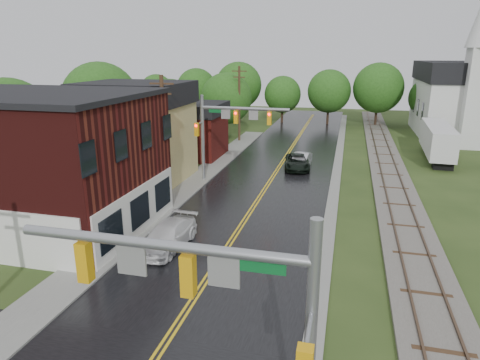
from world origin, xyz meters
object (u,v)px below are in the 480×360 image
at_px(church, 464,91).
at_px(tree_left_b, 102,103).
at_px(tree_left_a, 11,123).
at_px(suv_dark, 297,162).
at_px(semi_trailer, 438,139).
at_px(pickup_white, 168,236).
at_px(sedan_silver, 301,160).
at_px(tree_left_c, 171,107).
at_px(utility_pole_b, 164,135).
at_px(traffic_signal_far, 227,123).
at_px(tree_left_e, 227,100).
at_px(brick_building, 31,161).
at_px(traffic_signal_near, 220,300).
at_px(utility_pole_c, 239,103).

xyz_separation_m(church, tree_left_b, (-37.85, -21.84, -0.12)).
bearing_deg(tree_left_a, suv_dark, 26.12).
bearing_deg(semi_trailer, pickup_white, -125.00).
height_order(sedan_silver, pickup_white, pickup_white).
xyz_separation_m(tree_left_b, tree_left_c, (4.00, 8.00, -1.21)).
relative_size(church, utility_pole_b, 2.22).
relative_size(church, traffic_signal_far, 2.72).
bearing_deg(semi_trailer, sedan_silver, -153.27).
xyz_separation_m(traffic_signal_far, pickup_white, (0.27, -13.11, -4.28)).
xyz_separation_m(tree_left_e, pickup_white, (5.65, -32.01, -4.12)).
bearing_deg(tree_left_b, brick_building, -72.39).
bearing_deg(traffic_signal_near, tree_left_a, 139.53).
bearing_deg(tree_left_e, tree_left_c, -129.81).
bearing_deg(utility_pole_b, suv_dark, 50.83).
bearing_deg(tree_left_e, semi_trailer, -14.22).
relative_size(tree_left_b, sedan_silver, 2.41).
bearing_deg(sedan_silver, semi_trailer, 32.83).
bearing_deg(utility_pole_c, sedan_silver, -50.55).
relative_size(brick_building, utility_pole_b, 1.59).
bearing_deg(traffic_signal_far, utility_pole_b, -123.68).
bearing_deg(tree_left_c, traffic_signal_near, -65.44).
xyz_separation_m(brick_building, traffic_signal_near, (15.96, -13.00, 0.82)).
height_order(traffic_signal_near, tree_left_a, tree_left_a).
relative_size(traffic_signal_near, traffic_signal_far, 1.00).
xyz_separation_m(traffic_signal_near, tree_left_e, (-12.32, 43.90, -0.16)).
height_order(brick_building, utility_pole_c, utility_pole_c).
bearing_deg(semi_trailer, traffic_signal_far, -145.12).
bearing_deg(suv_dark, church, 42.26).
relative_size(traffic_signal_near, tree_left_b, 0.76).
distance_m(church, traffic_signal_far, 35.59).
relative_size(traffic_signal_near, utility_pole_b, 0.82).
bearing_deg(traffic_signal_near, brick_building, 140.83).
xyz_separation_m(traffic_signal_far, suv_dark, (5.21, 5.49, -4.29)).
bearing_deg(traffic_signal_near, semi_trailer, 73.09).
relative_size(tree_left_b, tree_left_c, 1.27).
relative_size(sedan_silver, pickup_white, 0.84).
distance_m(church, tree_left_a, 51.01).
distance_m(traffic_signal_near, traffic_signal_far, 25.94).
relative_size(tree_left_e, pickup_white, 1.70).
height_order(church, pickup_white, church).
bearing_deg(tree_left_a, utility_pole_c, 59.45).
bearing_deg(utility_pole_c, utility_pole_b, -90.00).
relative_size(traffic_signal_far, semi_trailer, 0.68).
xyz_separation_m(utility_pole_b, utility_pole_c, (0.00, 22.00, 0.00)).
relative_size(pickup_white, semi_trailer, 0.44).
distance_m(brick_building, traffic_signal_near, 20.60).
bearing_deg(suv_dark, tree_left_c, 147.51).
xyz_separation_m(traffic_signal_far, tree_left_e, (-5.38, 18.90, -0.16)).
bearing_deg(traffic_signal_near, utility_pole_c, 103.74).
height_order(tree_left_e, suv_dark, tree_left_e).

